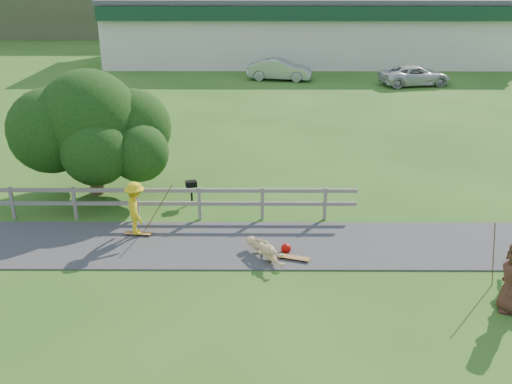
% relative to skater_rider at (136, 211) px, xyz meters
% --- Properties ---
extents(ground, '(260.00, 260.00, 0.00)m').
position_rel_skater_rider_xyz_m(ground, '(3.77, -2.09, -0.81)').
color(ground, '#255518').
rests_on(ground, ground).
extents(path, '(34.00, 3.00, 0.04)m').
position_rel_skater_rider_xyz_m(path, '(3.77, -0.59, -0.79)').
color(path, '#39393B').
rests_on(path, ground).
extents(fence, '(15.05, 0.10, 1.10)m').
position_rel_skater_rider_xyz_m(fence, '(-0.85, 1.21, -0.09)').
color(fence, slate).
rests_on(fence, ground).
extents(strip_mall, '(32.50, 10.75, 5.10)m').
position_rel_skater_rider_xyz_m(strip_mall, '(7.77, 32.85, 1.76)').
color(strip_mall, silver).
rests_on(strip_mall, ground).
extents(skater_rider, '(0.94, 1.20, 1.63)m').
position_rel_skater_rider_xyz_m(skater_rider, '(0.00, 0.00, 0.00)').
color(skater_rider, yellow).
rests_on(skater_rider, ground).
extents(skater_fallen, '(1.51, 1.18, 0.57)m').
position_rel_skater_rider_xyz_m(skater_fallen, '(3.83, -1.41, -0.53)').
color(skater_fallen, '#DCB679').
rests_on(skater_fallen, ground).
extents(car_silver, '(4.64, 2.32, 1.46)m').
position_rel_skater_rider_xyz_m(car_silver, '(5.09, 24.48, -0.08)').
color(car_silver, '#A5A9AD').
rests_on(car_silver, ground).
extents(car_white, '(5.06, 3.08, 1.31)m').
position_rel_skater_rider_xyz_m(car_white, '(14.07, 22.72, -0.16)').
color(car_white, silver).
rests_on(car_white, ground).
extents(tree, '(5.54, 5.54, 3.64)m').
position_rel_skater_rider_xyz_m(tree, '(-2.12, 3.39, 1.01)').
color(tree, black).
rests_on(tree, ground).
extents(bbq, '(0.43, 0.37, 0.80)m').
position_rel_skater_rider_xyz_m(bbq, '(1.35, 2.54, -0.41)').
color(bbq, black).
rests_on(bbq, ground).
extents(longboard_rider, '(0.84, 0.29, 0.09)m').
position_rel_skater_rider_xyz_m(longboard_rider, '(0.00, 0.00, -0.77)').
color(longboard_rider, olive).
rests_on(longboard_rider, ground).
extents(longboard_fallen, '(0.92, 0.48, 0.10)m').
position_rel_skater_rider_xyz_m(longboard_fallen, '(4.63, -1.51, -0.76)').
color(longboard_fallen, olive).
rests_on(longboard_fallen, ground).
extents(helmet, '(0.29, 0.29, 0.29)m').
position_rel_skater_rider_xyz_m(helmet, '(4.43, -1.06, -0.67)').
color(helmet, '#A30904').
rests_on(helmet, ground).
extents(pole_rider, '(0.03, 0.03, 1.76)m').
position_rel_skater_rider_xyz_m(pole_rider, '(0.60, 0.40, 0.07)').
color(pole_rider, brown).
rests_on(pole_rider, ground).
extents(pole_spec_left, '(0.03, 0.03, 1.78)m').
position_rel_skater_rider_xyz_m(pole_spec_left, '(9.55, -2.79, 0.08)').
color(pole_spec_left, brown).
rests_on(pole_spec_left, ground).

